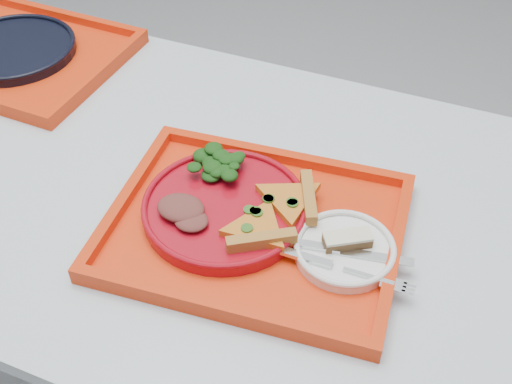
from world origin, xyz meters
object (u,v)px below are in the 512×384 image
at_px(dinner_plate, 225,209).
at_px(dessert_bar, 347,240).
at_px(tray_far, 15,56).
at_px(tray_main, 255,230).
at_px(navy_plate, 13,50).

bearing_deg(dinner_plate, dessert_bar, -0.41).
bearing_deg(dessert_bar, tray_far, 129.69).
bearing_deg(tray_main, tray_far, 152.50).
xyz_separation_m(tray_main, navy_plate, (-0.67, 0.27, 0.01)).
xyz_separation_m(tray_far, navy_plate, (0.00, 0.00, 0.01)).
relative_size(dinner_plate, dessert_bar, 3.48).
distance_m(tray_main, dessert_bar, 0.15).
xyz_separation_m(tray_far, dessert_bar, (0.81, -0.26, 0.03)).
bearing_deg(dessert_bar, navy_plate, 129.69).
relative_size(tray_far, dessert_bar, 6.01).
relative_size(tray_main, dessert_bar, 6.01).
height_order(tray_main, dessert_bar, dessert_bar).
distance_m(dinner_plate, dessert_bar, 0.20).
relative_size(navy_plate, dessert_bar, 3.48).
bearing_deg(tray_far, navy_plate, 0.00).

